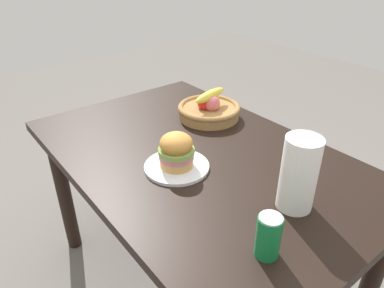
% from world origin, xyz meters
% --- Properties ---
extents(ground_plane, '(8.00, 8.00, 0.00)m').
position_xyz_m(ground_plane, '(0.00, 0.00, 0.00)').
color(ground_plane, slate).
extents(dining_table, '(1.40, 0.90, 0.75)m').
position_xyz_m(dining_table, '(0.00, 0.00, 0.65)').
color(dining_table, black).
rests_on(dining_table, ground_plane).
extents(plate, '(0.24, 0.24, 0.01)m').
position_xyz_m(plate, '(0.04, -0.13, 0.76)').
color(plate, white).
rests_on(plate, dining_table).
extents(sandwich, '(0.13, 0.13, 0.13)m').
position_xyz_m(sandwich, '(0.04, -0.13, 0.83)').
color(sandwich, tan).
rests_on(sandwich, plate).
extents(soda_can, '(0.07, 0.07, 0.13)m').
position_xyz_m(soda_can, '(0.51, -0.18, 0.81)').
color(soda_can, '#147238').
rests_on(soda_can, dining_table).
extents(fruit_basket, '(0.29, 0.29, 0.14)m').
position_xyz_m(fruit_basket, '(-0.22, 0.25, 0.79)').
color(fruit_basket, '#9E7542').
rests_on(fruit_basket, dining_table).
extents(paper_towel_roll, '(0.11, 0.11, 0.24)m').
position_xyz_m(paper_towel_roll, '(0.43, 0.04, 0.87)').
color(paper_towel_roll, white).
rests_on(paper_towel_roll, dining_table).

